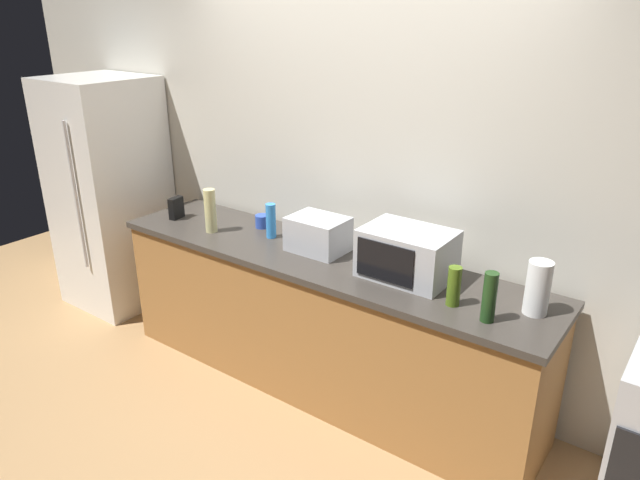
# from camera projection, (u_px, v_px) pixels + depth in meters

# --- Properties ---
(ground_plane) EXTENTS (8.00, 8.00, 0.00)m
(ground_plane) POSITION_uv_depth(u_px,v_px,m) (281.00, 414.00, 3.51)
(ground_plane) COLOR #A87F51
(back_wall) EXTENTS (6.40, 0.10, 2.70)m
(back_wall) POSITION_uv_depth(u_px,v_px,m) (359.00, 168.00, 3.62)
(back_wall) COLOR beige
(back_wall) RESTS_ON ground_plane
(counter_run) EXTENTS (2.84, 0.64, 0.90)m
(counter_run) POSITION_uv_depth(u_px,v_px,m) (320.00, 321.00, 3.64)
(counter_run) COLOR #9E6B38
(counter_run) RESTS_ON ground_plane
(refrigerator) EXTENTS (0.72, 0.73, 1.80)m
(refrigerator) POSITION_uv_depth(u_px,v_px,m) (110.00, 194.00, 4.60)
(refrigerator) COLOR white
(refrigerator) RESTS_ON ground_plane
(microwave) EXTENTS (0.48, 0.35, 0.27)m
(microwave) POSITION_uv_depth(u_px,v_px,m) (407.00, 254.00, 3.16)
(microwave) COLOR #B7BABF
(microwave) RESTS_ON counter_run
(toaster_oven) EXTENTS (0.34, 0.26, 0.21)m
(toaster_oven) POSITION_uv_depth(u_px,v_px,m) (318.00, 234.00, 3.51)
(toaster_oven) COLOR #B7BABF
(toaster_oven) RESTS_ON counter_run
(paper_towel_roll) EXTENTS (0.12, 0.12, 0.27)m
(paper_towel_roll) POSITION_uv_depth(u_px,v_px,m) (538.00, 288.00, 2.78)
(paper_towel_roll) COLOR white
(paper_towel_roll) RESTS_ON counter_run
(cordless_phone) EXTENTS (0.07, 0.12, 0.15)m
(cordless_phone) POSITION_uv_depth(u_px,v_px,m) (176.00, 208.00, 4.06)
(cordless_phone) COLOR black
(cordless_phone) RESTS_ON counter_run
(bottle_vinegar) EXTENTS (0.08, 0.08, 0.29)m
(bottle_vinegar) POSITION_uv_depth(u_px,v_px,m) (210.00, 211.00, 3.79)
(bottle_vinegar) COLOR beige
(bottle_vinegar) RESTS_ON counter_run
(bottle_olive_oil) EXTENTS (0.07, 0.07, 0.20)m
(bottle_olive_oil) POSITION_uv_depth(u_px,v_px,m) (454.00, 286.00, 2.87)
(bottle_olive_oil) COLOR #4C6B19
(bottle_olive_oil) RESTS_ON counter_run
(bottle_spray_cleaner) EXTENTS (0.06, 0.06, 0.22)m
(bottle_spray_cleaner) POSITION_uv_depth(u_px,v_px,m) (271.00, 221.00, 3.71)
(bottle_spray_cleaner) COLOR #338CE5
(bottle_spray_cleaner) RESTS_ON counter_run
(bottle_wine) EXTENTS (0.07, 0.07, 0.25)m
(bottle_wine) POSITION_uv_depth(u_px,v_px,m) (489.00, 297.00, 2.71)
(bottle_wine) COLOR #1E3F19
(bottle_wine) RESTS_ON counter_run
(mug_blue) EXTENTS (0.09, 0.09, 0.09)m
(mug_blue) POSITION_uv_depth(u_px,v_px,m) (262.00, 221.00, 3.90)
(mug_blue) COLOR #2D4CB2
(mug_blue) RESTS_ON counter_run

